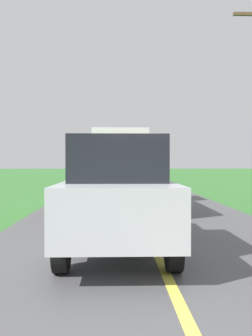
# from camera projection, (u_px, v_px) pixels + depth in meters

# --- Properties ---
(banana_truck_near) EXTENTS (2.38, 5.82, 2.80)m
(banana_truck_near) POSITION_uv_depth(u_px,v_px,m) (121.00, 166.00, 12.85)
(banana_truck_near) COLOR #2D2D30
(banana_truck_near) RESTS_ON road_surface
(banana_truck_far) EXTENTS (2.38, 5.81, 2.80)m
(banana_truck_far) POSITION_uv_depth(u_px,v_px,m) (116.00, 164.00, 25.82)
(banana_truck_far) COLOR #2D2D30
(banana_truck_far) RESTS_ON road_surface
(following_car) EXTENTS (1.74, 4.10, 1.92)m
(following_car) POSITION_uv_depth(u_px,v_px,m) (117.00, 193.00, 6.17)
(following_car) COLOR #B7BABF
(following_car) RESTS_ON road_surface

